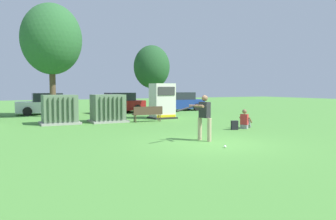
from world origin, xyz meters
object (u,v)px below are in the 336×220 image
Objects in this scene: generator_enclosure at (162,101)px; parked_car_right_of_center at (119,103)px; park_bench at (148,113)px; parked_car_rightmost at (180,102)px; seated_spectator at (245,121)px; backpack at (234,125)px; sports_ball at (225,147)px; parked_car_left_of_center at (46,104)px; batter at (204,115)px; transformer_mid_west at (108,109)px; transformer_west at (60,110)px.

generator_enclosure is 0.52× the size of parked_car_right_of_center.
parked_car_rightmost is at bearing 49.79° from park_bench.
generator_enclosure is 1.26× the size of park_bench.
backpack is at bearing -167.49° from seated_spectator.
parked_car_rightmost is (7.49, 16.53, 0.71)m from sports_ball.
batter is at bearing -76.61° from parked_car_left_of_center.
sports_ball is (-0.16, -1.55, -0.93)m from batter.
transformer_mid_west is at bearing 125.07° from backpack.
parked_car_rightmost reaches higher than park_bench.
sports_ball is at bearing -83.86° from transformer_mid_west.
seated_spectator is at bearing 43.06° from sports_ball.
transformer_west is 1.00× the size of transformer_mid_west.
seated_spectator is at bearing 12.51° from backpack.
transformer_mid_west is 4.77× the size of backpack.
backpack is 15.48m from parked_car_left_of_center.
sports_ball is 16.69m from parked_car_right_of_center.
parked_car_rightmost is at bearing 75.07° from seated_spectator.
parked_car_right_of_center reaches higher than sports_ball.
batter is 3.95× the size of backpack.
transformer_west is 23.33× the size of sports_ball.
parked_car_left_of_center reaches higher than seated_spectator.
sports_ball is (-1.06, -8.92, -0.49)m from park_bench.
generator_enclosure is 2.41m from park_bench.
parked_car_right_of_center is at bearing 83.66° from sports_ball.
parked_car_rightmost reaches higher than backpack.
parked_car_left_of_center is 0.98× the size of parked_car_rightmost.
transformer_west is 6.58m from generator_enclosure.
batter reaches higher than parked_car_rightmost.
transformer_mid_west and parked_car_rightmost have the same top height.
batter is (-0.90, -7.36, 0.44)m from park_bench.
batter is at bearing -65.36° from transformer_west.
sports_ball is at bearing -132.14° from backpack.
parked_car_right_of_center is (-1.47, 12.91, 0.54)m from backpack.
transformer_mid_west is 2.18× the size of seated_spectator.
backpack is at bearing -63.30° from parked_car_left_of_center.
park_bench is 7.70m from parked_car_right_of_center.
transformer_mid_west is at bearing 130.48° from seated_spectator.
park_bench is 0.43× the size of parked_car_left_of_center.
parked_car_left_of_center is at bearing 108.73° from transformer_mid_west.
park_bench is 5.73m from backpack.
parked_car_left_of_center reaches higher than backpack.
parked_car_left_of_center is (-6.95, 13.82, 0.54)m from backpack.
park_bench is 5.93m from seated_spectator.
transformer_west is at bearing 166.12° from park_bench.
parked_car_rightmost is (5.65, -0.04, 0.00)m from parked_car_right_of_center.
transformer_mid_west is 8.01m from parked_car_left_of_center.
batter reaches higher than transformer_west.
backpack is (2.26, -5.25, -0.32)m from park_bench.
batter reaches higher than backpack.
seated_spectator is 0.22× the size of parked_car_right_of_center.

